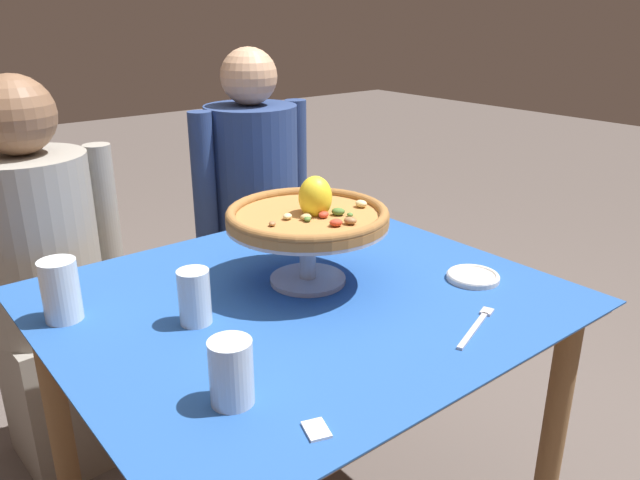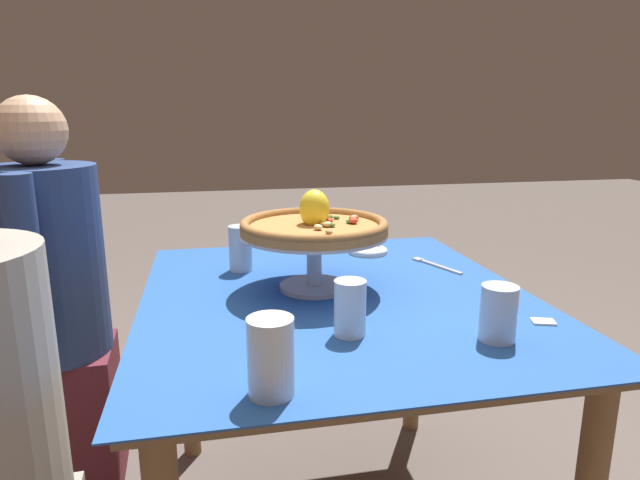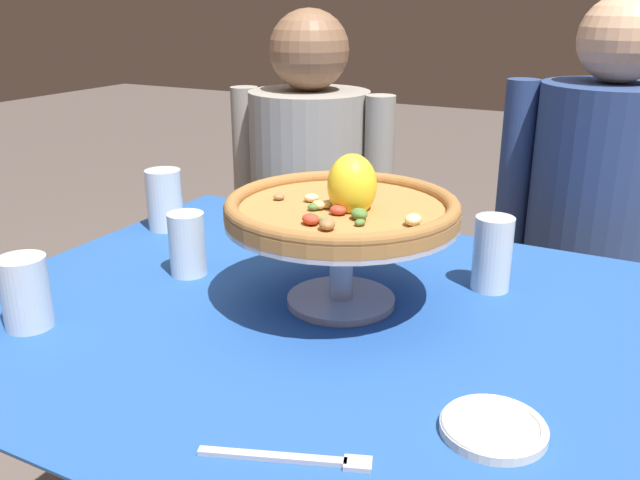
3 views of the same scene
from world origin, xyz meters
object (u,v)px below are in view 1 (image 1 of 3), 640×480
(pizza, at_px, (308,214))
(water_glass_back_right, at_px, (327,222))
(pizza_stand, at_px, (308,240))
(side_plate, at_px, (473,276))
(diner_right, at_px, (255,228))
(water_glass_side_left, at_px, (195,300))
(water_glass_front_left, at_px, (232,376))
(diner_left, at_px, (45,290))
(dinner_fork, at_px, (477,325))
(water_glass_back_left, at_px, (61,294))
(sugar_packet, at_px, (316,430))

(pizza, relative_size, water_glass_back_right, 2.86)
(pizza_stand, xyz_separation_m, side_plate, (0.32, -0.25, -0.10))
(diner_right, bearing_deg, water_glass_side_left, -130.03)
(side_plate, bearing_deg, water_glass_side_left, 160.13)
(pizza_stand, height_order, diner_right, diner_right)
(water_glass_front_left, distance_m, side_plate, 0.73)
(pizza_stand, distance_m, water_glass_back_right, 0.28)
(water_glass_front_left, xyz_separation_m, water_glass_side_left, (0.09, 0.29, 0.00))
(water_glass_back_right, bearing_deg, diner_right, 78.29)
(pizza, height_order, diner_right, diner_right)
(pizza_stand, distance_m, diner_left, 0.87)
(water_glass_side_left, relative_size, dinner_fork, 0.62)
(water_glass_back_right, relative_size, diner_left, 0.11)
(pizza_stand, height_order, side_plate, pizza_stand)
(pizza, bearing_deg, dinner_fork, -71.16)
(water_glass_side_left, bearing_deg, side_plate, -19.87)
(water_glass_back_right, bearing_deg, diner_left, 141.49)
(water_glass_back_right, xyz_separation_m, side_plate, (0.11, -0.43, -0.05))
(water_glass_back_right, relative_size, dinner_fork, 0.70)
(side_plate, xyz_separation_m, diner_right, (0.00, 0.99, -0.15))
(water_glass_back_left, xyz_separation_m, water_glass_back_right, (0.74, 0.01, 0.00))
(water_glass_back_left, distance_m, water_glass_side_left, 0.29)
(pizza_stand, xyz_separation_m, diner_left, (-0.44, 0.70, -0.26))
(pizza_stand, distance_m, water_glass_front_left, 0.51)
(water_glass_back_right, distance_m, diner_left, 0.86)
(side_plate, bearing_deg, diner_right, 89.87)
(dinner_fork, relative_size, diner_right, 0.16)
(water_glass_back_left, bearing_deg, side_plate, -26.37)
(water_glass_back_left, distance_m, water_glass_front_left, 0.50)
(diner_right, bearing_deg, pizza_stand, -113.65)
(water_glass_back_left, relative_size, water_glass_front_left, 1.16)
(sugar_packet, distance_m, diner_right, 1.38)
(water_glass_back_left, bearing_deg, water_glass_back_right, 0.41)
(side_plate, bearing_deg, water_glass_front_left, -175.10)
(dinner_fork, bearing_deg, side_plate, 40.07)
(pizza, bearing_deg, diner_right, 66.52)
(water_glass_side_left, height_order, diner_right, diner_right)
(water_glass_side_left, bearing_deg, sugar_packet, -93.25)
(water_glass_back_left, xyz_separation_m, diner_left, (0.09, 0.52, -0.21))
(diner_right, bearing_deg, sugar_packet, -118.90)
(water_glass_front_left, relative_size, water_glass_side_left, 0.98)
(dinner_fork, relative_size, diner_left, 0.16)
(dinner_fork, bearing_deg, water_glass_back_left, 139.03)
(water_glass_front_left, xyz_separation_m, dinner_fork, (0.54, -0.09, -0.05))
(sugar_packet, bearing_deg, diner_left, 95.06)
(pizza, xyz_separation_m, side_plate, (0.32, -0.24, -0.17))
(side_plate, distance_m, sugar_packet, 0.70)
(pizza_stand, xyz_separation_m, water_glass_front_left, (-0.40, -0.31, -0.06))
(water_glass_side_left, distance_m, side_plate, 0.68)
(water_glass_back_right, distance_m, side_plate, 0.45)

